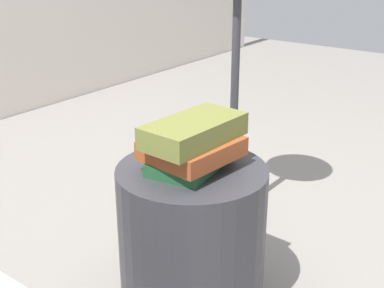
# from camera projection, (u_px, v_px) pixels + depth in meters

# --- Properties ---
(side_table) EXTENTS (0.42, 0.42, 0.44)m
(side_table) POSITION_uv_depth(u_px,v_px,m) (192.00, 238.00, 1.53)
(side_table) COLOR #333338
(side_table) RESTS_ON ground_plane
(book_forest) EXTENTS (0.25, 0.19, 0.03)m
(book_forest) POSITION_uv_depth(u_px,v_px,m) (190.00, 162.00, 1.45)
(book_forest) COLOR #1E512D
(book_forest) RESTS_ON side_table
(book_rust) EXTENTS (0.25, 0.23, 0.05)m
(book_rust) POSITION_uv_depth(u_px,v_px,m) (191.00, 149.00, 1.42)
(book_rust) COLOR #994723
(book_rust) RESTS_ON book_forest
(book_olive) EXTENTS (0.30, 0.17, 0.06)m
(book_olive) POSITION_uv_depth(u_px,v_px,m) (194.00, 131.00, 1.39)
(book_olive) COLOR olive
(book_olive) RESTS_ON book_rust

